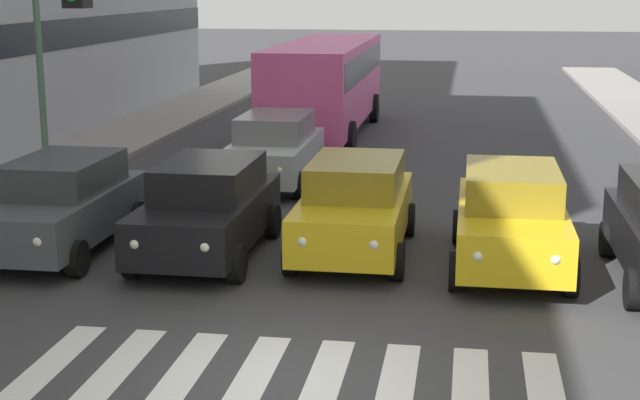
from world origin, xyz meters
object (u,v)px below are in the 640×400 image
car_3 (208,208)px  bus_behind_traffic (326,78)px  car_row2_0 (274,149)px  car_1 (511,217)px  car_2 (355,206)px  car_4 (62,204)px

car_3 → bus_behind_traffic: (-0.00, -14.19, 0.97)m
car_3 → car_row2_0: same height
car_3 → bus_behind_traffic: size_ratio=0.42×
car_1 → car_row2_0: (5.45, -6.13, 0.00)m
car_3 → car_2: bearing=-167.7°
car_4 → bus_behind_traffic: 14.59m
car_1 → car_2: size_ratio=1.00×
car_3 → car_4: bearing=2.2°
car_3 → car_row2_0: (0.08, -6.29, 0.00)m
car_row2_0 → bus_behind_traffic: (-0.08, -7.90, 0.97)m
car_1 → car_3: 5.37m
car_2 → car_row2_0: same height
car_1 → car_2: (2.77, -0.41, 0.00)m
car_4 → bus_behind_traffic: bearing=-100.8°
car_3 → bus_behind_traffic: bearing=-90.0°
car_row2_0 → bus_behind_traffic: bearing=-90.6°
bus_behind_traffic → car_1: bearing=110.9°
car_2 → bus_behind_traffic: bearing=-79.2°
car_2 → car_3: same height
car_2 → bus_behind_traffic: bus_behind_traffic is taller
car_2 → car_1: bearing=171.7°
car_1 → car_4: (8.10, 0.27, 0.00)m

